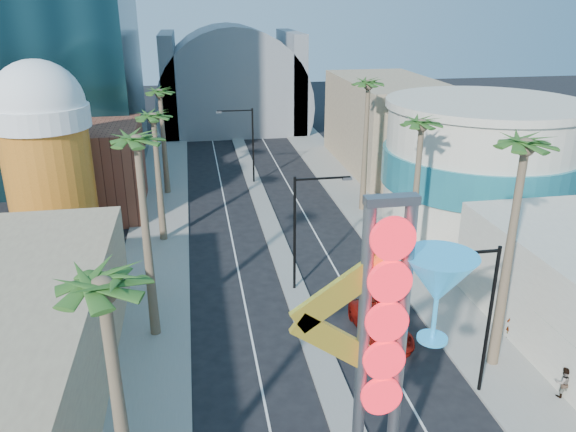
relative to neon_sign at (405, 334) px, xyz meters
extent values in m
cube|color=gray|center=(-10.32, 32.04, -7.23)|extent=(5.00, 100.00, 0.15)
cube|color=gray|center=(8.68, 32.04, -7.23)|extent=(5.00, 100.00, 0.15)
cube|color=gray|center=(-0.82, 35.04, -7.23)|extent=(1.60, 84.00, 0.15)
cube|color=brown|center=(-16.82, 35.04, -3.31)|extent=(10.00, 10.00, 8.00)
cube|color=#9C8265|center=(15.18, 45.04, -2.31)|extent=(10.00, 20.00, 10.00)
cylinder|color=#BA6318|center=(-17.82, 27.04, -2.31)|extent=(6.40, 6.40, 10.00)
cylinder|color=white|center=(-17.82, 27.04, 3.09)|extent=(7.00, 7.00, 1.60)
sphere|color=white|center=(-17.82, 27.04, 3.89)|extent=(6.60, 6.60, 6.60)
cylinder|color=beige|center=(17.18, 27.04, -2.31)|extent=(16.00, 16.00, 10.00)
cylinder|color=teal|center=(17.18, 27.04, -2.31)|extent=(16.60, 16.60, 3.00)
cylinder|color=beige|center=(17.18, 27.04, 2.99)|extent=(16.60, 16.60, 0.60)
cylinder|color=slate|center=(-0.82, 69.04, -3.31)|extent=(22.00, 16.00, 22.00)
cube|color=slate|center=(-9.82, 69.04, -0.31)|extent=(2.00, 16.00, 14.00)
cube|color=slate|center=(8.18, 69.04, -0.31)|extent=(2.00, 16.00, 14.00)
cylinder|color=slate|center=(-1.52, 0.04, -0.81)|extent=(0.44, 0.44, 12.00)
cylinder|color=slate|center=(-0.12, 0.04, -0.81)|extent=(0.44, 0.44, 12.00)
cube|color=slate|center=(-0.82, 0.04, 5.09)|extent=(1.80, 0.50, 0.30)
cylinder|color=red|center=(-0.82, -0.31, 3.89)|extent=(1.50, 0.25, 1.50)
cylinder|color=red|center=(-0.82, -0.31, 2.34)|extent=(1.50, 0.25, 1.50)
cylinder|color=red|center=(-0.82, -0.31, 0.79)|extent=(1.50, 0.25, 1.50)
cylinder|color=red|center=(-0.82, -0.31, -0.76)|extent=(1.50, 0.25, 1.50)
cylinder|color=red|center=(-0.82, -0.31, -2.31)|extent=(1.50, 0.25, 1.50)
cube|color=gold|center=(-2.42, 0.04, 1.89)|extent=(3.47, 0.25, 2.80)
cube|color=gold|center=(-2.42, 0.04, -0.11)|extent=(3.47, 0.25, 2.80)
cone|color=#228DC6|center=(1.08, 0.04, 2.09)|extent=(2.60, 2.60, 1.80)
cylinder|color=#228DC6|center=(1.08, 0.04, 0.49)|extent=(0.16, 0.16, 1.60)
cylinder|color=#228DC6|center=(1.08, 0.04, -0.31)|extent=(1.10, 1.10, 0.12)
cylinder|color=black|center=(-0.82, 17.04, -3.31)|extent=(0.18, 0.18, 8.00)
cube|color=black|center=(0.98, 17.04, 0.49)|extent=(3.60, 0.12, 0.12)
cube|color=slate|center=(2.58, 17.04, 0.39)|extent=(0.60, 0.25, 0.18)
cylinder|color=black|center=(-0.82, 41.04, -3.31)|extent=(0.18, 0.18, 8.00)
cube|color=black|center=(-2.62, 41.04, 0.49)|extent=(3.60, 0.12, 0.12)
cube|color=slate|center=(-4.22, 41.04, 0.39)|extent=(0.60, 0.25, 0.18)
cylinder|color=black|center=(6.38, 5.04, -3.31)|extent=(0.18, 0.18, 8.00)
cube|color=black|center=(4.76, 5.04, 0.49)|extent=(3.24, 0.12, 0.12)
cube|color=slate|center=(3.32, 5.04, 0.39)|extent=(0.60, 0.25, 0.18)
sphere|color=#2A531B|center=(-9.82, -0.96, 3.19)|extent=(2.40, 2.40, 2.40)
cylinder|color=brown|center=(-9.82, 13.04, -1.56)|extent=(0.40, 0.40, 11.50)
sphere|color=#2A531B|center=(-9.82, 13.04, 4.19)|extent=(2.40, 2.40, 2.40)
cylinder|color=brown|center=(-9.82, 27.04, -2.31)|extent=(0.40, 0.40, 10.00)
sphere|color=#2A531B|center=(-9.82, 27.04, 2.69)|extent=(2.40, 2.40, 2.40)
cylinder|color=brown|center=(-9.82, 39.04, -2.31)|extent=(0.40, 0.40, 10.00)
sphere|color=#2A531B|center=(-9.82, 39.04, 2.69)|extent=(2.40, 2.40, 2.40)
cylinder|color=brown|center=(8.18, 7.04, -1.31)|extent=(0.40, 0.40, 12.00)
sphere|color=#2A531B|center=(8.18, 7.04, 4.69)|extent=(2.40, 2.40, 2.40)
cylinder|color=brown|center=(8.18, 19.04, -2.06)|extent=(0.40, 0.40, 10.50)
sphere|color=#2A531B|center=(8.18, 19.04, 3.19)|extent=(2.40, 2.40, 2.40)
cylinder|color=brown|center=(8.18, 31.04, -1.56)|extent=(0.40, 0.40, 11.50)
sphere|color=#2A531B|center=(8.18, 31.04, 4.19)|extent=(2.40, 2.40, 2.40)
imported|color=maroon|center=(3.11, 10.65, -6.54)|extent=(2.64, 5.56, 1.53)
imported|color=gray|center=(10.35, 9.02, -6.34)|extent=(0.67, 0.51, 1.64)
imported|color=gray|center=(10.09, 3.88, -6.33)|extent=(0.89, 0.74, 1.65)
camera|label=1|loc=(-6.97, -16.05, 11.10)|focal=35.00mm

